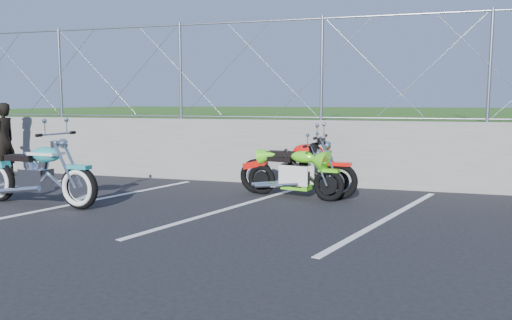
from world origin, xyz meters
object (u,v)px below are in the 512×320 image
(cruiser_turquoise, at_px, (38,176))
(naked_orange, at_px, (298,171))
(sportbike_green, at_px, (295,175))
(person_standing, at_px, (3,140))

(cruiser_turquoise, height_order, naked_orange, cruiser_turquoise)
(cruiser_turquoise, distance_m, naked_orange, 4.30)
(sportbike_green, bearing_deg, naked_orange, 95.59)
(person_standing, bearing_deg, naked_orange, 89.53)
(cruiser_turquoise, height_order, person_standing, person_standing)
(sportbike_green, height_order, person_standing, person_standing)
(cruiser_turquoise, height_order, sportbike_green, cruiser_turquoise)
(cruiser_turquoise, relative_size, person_standing, 1.45)
(cruiser_turquoise, bearing_deg, naked_orange, 32.01)
(naked_orange, distance_m, sportbike_green, 0.15)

